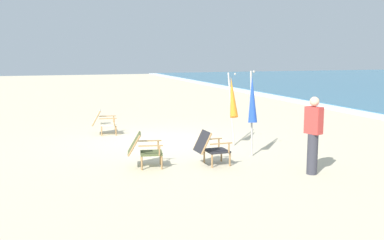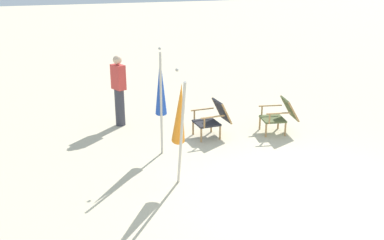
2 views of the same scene
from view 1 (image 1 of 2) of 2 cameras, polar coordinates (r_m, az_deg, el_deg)
The scene contains 7 objects.
ground_plane at distance 12.90m, azimuth -4.02°, elevation -2.73°, with size 80.00×80.00×0.00m, color beige.
beach_chair_front_right at distance 10.12m, azimuth 2.34°, elevation -3.40°, with size 0.61×0.75×0.79m.
beach_chair_back_left at distance 14.12m, azimuth -11.24°, elevation -0.15°, with size 0.66×0.82×0.78m.
beach_chair_far_center at distance 9.98m, azimuth -6.17°, elevation -3.64°, with size 0.71×0.86×0.78m.
umbrella_furled_blue at distance 11.08m, azimuth 7.66°, elevation 2.55°, with size 0.48×0.32×2.10m.
umbrella_furled_orange at distance 12.44m, azimuth 5.15°, elevation 2.87°, with size 0.87×0.32×1.99m.
person_near_chairs at distance 9.63m, azimuth 15.14°, elevation -1.82°, with size 0.39×0.31×1.63m.
Camera 1 is at (12.26, -3.15, 2.53)m, focal length 42.00 mm.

